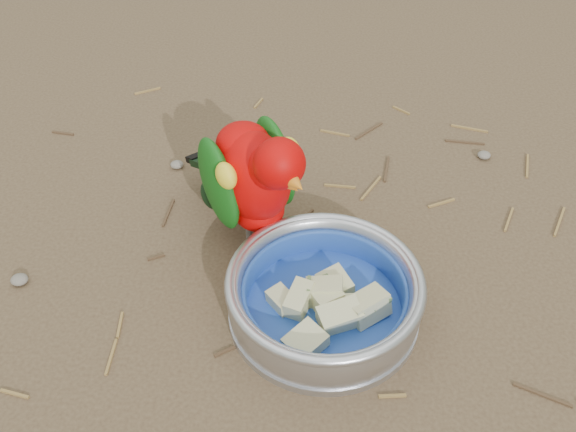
{
  "coord_description": "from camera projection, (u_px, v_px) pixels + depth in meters",
  "views": [
    {
      "loc": [
        0.02,
        -0.53,
        0.58
      ],
      "look_at": [
        0.02,
        0.02,
        0.08
      ],
      "focal_mm": 40.0,
      "sensor_mm": 36.0,
      "label": 1
    }
  ],
  "objects": [
    {
      "name": "ground",
      "position": [
        270.0,
        277.0,
        0.78
      ],
      "size": [
        60.0,
        60.0,
        0.0
      ],
      "primitive_type": "plane",
      "color": "brown"
    },
    {
      "name": "food_bowl",
      "position": [
        323.0,
        310.0,
        0.73
      ],
      "size": [
        0.22,
        0.22,
        0.02
      ],
      "primitive_type": "cylinder",
      "color": "#B2B2BA",
      "rests_on": "ground"
    },
    {
      "name": "bowl_wall",
      "position": [
        324.0,
        293.0,
        0.71
      ],
      "size": [
        0.22,
        0.22,
        0.04
      ],
      "primitive_type": null,
      "color": "#B2B2BA",
      "rests_on": "food_bowl"
    },
    {
      "name": "fruit_wedges",
      "position": [
        324.0,
        297.0,
        0.72
      ],
      "size": [
        0.13,
        0.13,
        0.03
      ],
      "primitive_type": null,
      "color": "#C4C18B",
      "rests_on": "food_bowl"
    },
    {
      "name": "lory_parrot",
      "position": [
        254.0,
        186.0,
        0.77
      ],
      "size": [
        0.21,
        0.25,
        0.18
      ],
      "primitive_type": null,
      "rotation": [
        0.0,
        0.0,
        -2.55
      ],
      "color": "#BB0302",
      "rests_on": "ground"
    },
    {
      "name": "ground_debris",
      "position": [
        240.0,
        221.0,
        0.85
      ],
      "size": [
        0.9,
        0.8,
        0.01
      ],
      "primitive_type": null,
      "color": "olive",
      "rests_on": "ground"
    }
  ]
}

